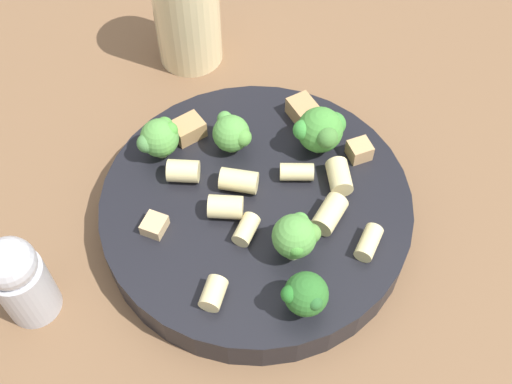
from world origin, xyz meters
name	(u,v)px	position (x,y,z in m)	size (l,w,h in m)	color
ground_plane	(256,221)	(0.00, 0.00, 0.00)	(2.00, 2.00, 0.00)	brown
pasta_bowl	(256,208)	(0.00, 0.00, 0.02)	(0.24, 0.24, 0.03)	black
broccoli_floret_0	(321,130)	(0.06, 0.04, 0.05)	(0.04, 0.04, 0.04)	#84AD60
broccoli_floret_1	(232,133)	(-0.01, 0.05, 0.05)	(0.03, 0.03, 0.03)	#84AD60
broccoli_floret_2	(159,137)	(-0.06, 0.06, 0.05)	(0.03, 0.03, 0.03)	#93B766
broccoli_floret_3	(306,294)	(0.01, -0.10, 0.05)	(0.03, 0.03, 0.04)	#84AD60
broccoli_floret_4	(296,237)	(0.02, -0.05, 0.05)	(0.03, 0.03, 0.04)	#93B766
rigatoni_0	(369,243)	(0.07, -0.06, 0.04)	(0.01, 0.01, 0.03)	beige
rigatoni_1	(226,207)	(-0.03, -0.01, 0.04)	(0.02, 0.02, 0.03)	beige
rigatoni_2	(213,293)	(-0.05, -0.07, 0.04)	(0.02, 0.02, 0.02)	beige
rigatoni_3	(246,230)	(-0.01, -0.03, 0.04)	(0.01, 0.01, 0.02)	beige
rigatoni_4	(297,172)	(0.04, 0.01, 0.04)	(0.01, 0.01, 0.03)	beige
rigatoni_5	(329,214)	(0.05, -0.03, 0.04)	(0.02, 0.02, 0.03)	beige
rigatoni_6	(183,171)	(-0.05, 0.03, 0.04)	(0.02, 0.02, 0.02)	beige
rigatoni_7	(239,181)	(-0.01, 0.01, 0.04)	(0.02, 0.02, 0.03)	beige
rigatoni_8	(340,179)	(0.07, 0.00, 0.04)	(0.02, 0.02, 0.03)	beige
chicken_chunk_0	(188,129)	(-0.04, 0.08, 0.04)	(0.02, 0.02, 0.02)	tan
chicken_chunk_1	(303,111)	(0.06, 0.07, 0.04)	(0.03, 0.02, 0.02)	tan
chicken_chunk_2	(154,225)	(-0.08, -0.01, 0.04)	(0.02, 0.02, 0.01)	tan
chicken_chunk_3	(359,150)	(0.09, 0.02, 0.04)	(0.02, 0.02, 0.01)	tan
drinking_glass	(187,18)	(-0.02, 0.20, 0.05)	(0.06, 0.06, 0.11)	beige
pepper_shaker	(20,279)	(-0.18, -0.03, 0.04)	(0.04, 0.04, 0.08)	#B2B2B7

